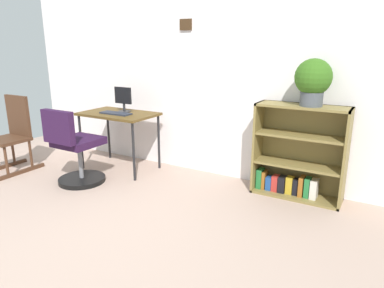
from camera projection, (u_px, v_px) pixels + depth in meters
ground_plane at (58, 251)px, 2.63m from camera, size 6.24×6.24×0.00m
wall_back at (198, 76)px, 4.11m from camera, size 5.20×0.12×2.31m
desk at (119, 118)px, 4.26m from camera, size 0.92×0.57×0.71m
monitor at (123, 99)px, 4.25m from camera, size 0.24×0.15×0.31m
keyboard at (116, 113)px, 4.16m from camera, size 0.40×0.14×0.02m
office_chair at (75, 152)px, 3.83m from camera, size 0.52×0.55×0.86m
rocking_chair at (13, 134)px, 4.27m from camera, size 0.42×0.64×0.92m
bookshelf_low at (298, 156)px, 3.53m from camera, size 0.89×0.30×0.95m
potted_plant_on_shelf at (313, 80)px, 3.23m from camera, size 0.34×0.34×0.44m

